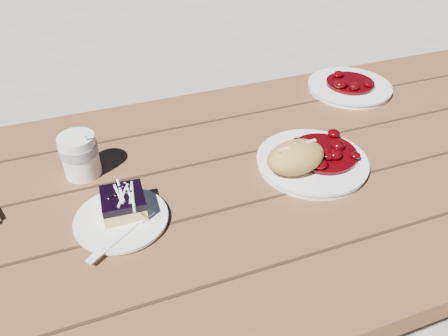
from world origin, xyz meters
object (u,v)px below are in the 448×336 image
object	(u,v)px
picnic_table	(218,237)
coffee_cup	(80,156)
main_plate	(312,162)
blueberry_cake	(123,203)
bread_roll	(296,157)
second_plate	(349,87)
dessert_plate	(121,220)

from	to	relation	value
picnic_table	coffee_cup	size ratio (longest dim) A/B	21.14
picnic_table	main_plate	bearing A→B (deg)	-3.10
picnic_table	blueberry_cake	size ratio (longest dim) A/B	23.97
coffee_cup	main_plate	bearing A→B (deg)	-17.02
bread_roll	second_plate	bearing A→B (deg)	41.74
picnic_table	main_plate	size ratio (longest dim) A/B	8.42
picnic_table	blueberry_cake	distance (m)	0.28
bread_roll	coffee_cup	world-z (taller)	coffee_cup
main_plate	second_plate	size ratio (longest dim) A/B	1.04
bread_roll	coffee_cup	size ratio (longest dim) A/B	1.37
main_plate	blueberry_cake	world-z (taller)	blueberry_cake
coffee_cup	second_plate	world-z (taller)	coffee_cup
blueberry_cake	picnic_table	bearing A→B (deg)	11.55
blueberry_cake	coffee_cup	xyz separation A→B (m)	(-0.06, 0.16, 0.02)
dessert_plate	blueberry_cake	bearing A→B (deg)	56.31
blueberry_cake	bread_roll	bearing A→B (deg)	2.93
blueberry_cake	second_plate	world-z (taller)	blueberry_cake
picnic_table	blueberry_cake	xyz separation A→B (m)	(-0.20, -0.03, 0.19)
bread_roll	dessert_plate	world-z (taller)	bread_roll
picnic_table	bread_roll	xyz separation A→B (m)	(0.16, -0.03, 0.21)
bread_roll	blueberry_cake	world-z (taller)	bread_roll
picnic_table	dessert_plate	size ratio (longest dim) A/B	11.73
blueberry_cake	second_plate	size ratio (longest dim) A/B	0.37
coffee_cup	picnic_table	bearing A→B (deg)	-27.40
second_plate	blueberry_cake	bearing A→B (deg)	-157.08
main_plate	blueberry_cake	distance (m)	0.42
bread_roll	coffee_cup	distance (m)	0.45
main_plate	bread_roll	distance (m)	0.07
main_plate	dessert_plate	distance (m)	0.43
blueberry_cake	coffee_cup	world-z (taller)	coffee_cup
main_plate	second_plate	bearing A→B (deg)	44.91
dessert_plate	coffee_cup	distance (m)	0.19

